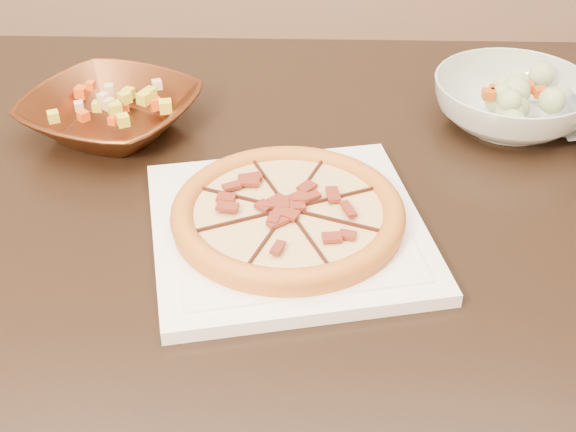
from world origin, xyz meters
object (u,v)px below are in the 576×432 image
(plate, at_px, (288,229))
(salad_bowl, at_px, (511,103))
(pizza, at_px, (288,213))
(dining_table, at_px, (235,231))
(bronze_bowl, at_px, (111,114))

(plate, height_order, salad_bowl, salad_bowl)
(plate, height_order, pizza, pizza)
(pizza, relative_size, salad_bowl, 1.22)
(dining_table, height_order, salad_bowl, salad_bowl)
(pizza, distance_m, bronze_bowl, 0.37)
(salad_bowl, bearing_deg, bronze_bowl, -176.99)
(pizza, relative_size, bronze_bowl, 1.17)
(dining_table, height_order, pizza, pizza)
(dining_table, distance_m, bronze_bowl, 0.26)
(pizza, xyz_separation_m, salad_bowl, (0.34, 0.29, 0.00))
(plate, relative_size, pizza, 1.36)
(dining_table, distance_m, salad_bowl, 0.46)
(dining_table, bearing_deg, bronze_bowl, 146.52)
(dining_table, xyz_separation_m, salad_bowl, (0.41, 0.16, 0.13))
(dining_table, height_order, bronze_bowl, bronze_bowl)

